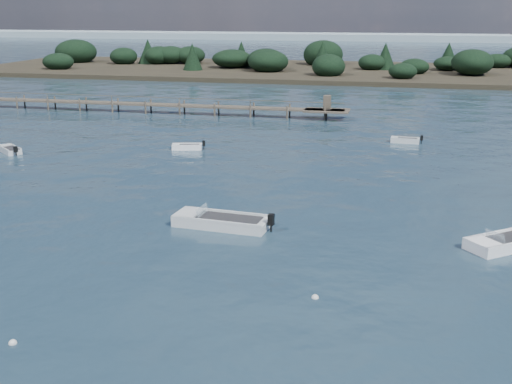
% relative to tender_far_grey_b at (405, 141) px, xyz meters
% --- Properties ---
extents(ground, '(400.00, 400.00, 0.00)m').
position_rel_tender_far_grey_b_xyz_m(ground, '(-12.71, 23.33, -0.14)').
color(ground, '#172936').
rests_on(ground, ground).
extents(tender_far_grey_b, '(2.93, 1.17, 1.00)m').
position_rel_tender_far_grey_b_xyz_m(tender_far_grey_b, '(0.00, 0.00, 0.00)').
color(tender_far_grey_b, silver).
rests_on(tender_far_grey_b, ground).
extents(dinghy_mid_white_b, '(4.86, 4.42, 1.29)m').
position_rel_tender_far_grey_b_xyz_m(dinghy_mid_white_b, '(5.45, -26.50, 0.03)').
color(dinghy_mid_white_b, white).
rests_on(dinghy_mid_white_b, ground).
extents(tender_far_white, '(3.00, 1.66, 1.01)m').
position_rel_tender_far_grey_b_xyz_m(tender_far_white, '(-18.93, -7.32, 0.00)').
color(tender_far_white, white).
rests_on(tender_far_white, ground).
extents(tender_far_grey, '(3.00, 2.75, 1.05)m').
position_rel_tender_far_grey_b_xyz_m(tender_far_grey, '(-33.61, -11.98, 0.01)').
color(tender_far_grey, silver).
rests_on(tender_far_grey, ground).
extents(dinghy_mid_white_a, '(5.97, 2.55, 1.38)m').
position_rel_tender_far_grey_b_xyz_m(dinghy_mid_white_a, '(-10.27, -26.69, 0.04)').
color(dinghy_mid_white_a, silver).
rests_on(dinghy_mid_white_a, ground).
extents(buoy_a, '(0.32, 0.32, 0.32)m').
position_rel_tender_far_grey_b_xyz_m(buoy_a, '(-14.27, -41.43, -0.14)').
color(buoy_a, silver).
rests_on(buoy_a, ground).
extents(buoy_b, '(0.32, 0.32, 0.32)m').
position_rel_tender_far_grey_b_xyz_m(buoy_b, '(-3.67, -34.95, -0.14)').
color(buoy_b, silver).
rests_on(buoy_b, ground).
extents(buoy_d, '(0.32, 0.32, 0.32)m').
position_rel_tender_far_grey_b_xyz_m(buoy_d, '(4.00, -25.76, -0.14)').
color(buoy_d, silver).
rests_on(buoy_d, ground).
extents(jetty, '(64.50, 3.20, 3.40)m').
position_rel_tender_far_grey_b_xyz_m(jetty, '(-34.45, 11.33, 0.84)').
color(jetty, brown).
rests_on(jetty, ground).
extents(far_headland, '(190.00, 40.00, 5.80)m').
position_rel_tender_far_grey_b_xyz_m(far_headland, '(12.29, 63.33, 1.82)').
color(far_headland, black).
rests_on(far_headland, ground).
extents(distant_haze, '(280.00, 20.00, 2.40)m').
position_rel_tender_far_grey_b_xyz_m(distant_haze, '(-102.71, 193.33, -0.14)').
color(distant_haze, '#879CA7').
rests_on(distant_haze, ground).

